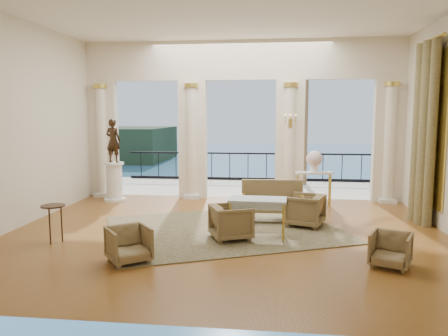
# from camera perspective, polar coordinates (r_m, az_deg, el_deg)

# --- Properties ---
(floor) EXTENTS (9.00, 9.00, 0.00)m
(floor) POSITION_cam_1_polar(r_m,az_deg,el_deg) (9.09, 0.20, -8.55)
(floor) COLOR #52230B
(floor) RESTS_ON ground
(room_walls) EXTENTS (9.00, 9.00, 9.00)m
(room_walls) POSITION_cam_1_polar(r_m,az_deg,el_deg) (7.66, -0.75, 10.31)
(room_walls) COLOR beige
(room_walls) RESTS_ON ground
(arcade) EXTENTS (9.00, 0.56, 4.50)m
(arcade) POSITION_cam_1_polar(r_m,az_deg,el_deg) (12.56, 2.20, 7.68)
(arcade) COLOR #F4E3C9
(arcade) RESTS_ON ground
(terrace) EXTENTS (10.00, 3.60, 0.10)m
(terrace) POSITION_cam_1_polar(r_m,az_deg,el_deg) (14.74, 2.75, -2.70)
(terrace) COLOR #BFB6A0
(terrace) RESTS_ON ground
(balustrade) EXTENTS (9.00, 0.06, 1.03)m
(balustrade) POSITION_cam_1_polar(r_m,az_deg,el_deg) (16.25, 3.15, -0.16)
(balustrade) COLOR black
(balustrade) RESTS_ON terrace
(palm_tree) EXTENTS (2.00, 2.00, 4.50)m
(palm_tree) POSITION_cam_1_polar(r_m,az_deg,el_deg) (15.42, 10.69, 13.06)
(palm_tree) COLOR #4C3823
(palm_tree) RESTS_ON terrace
(headland) EXTENTS (22.00, 18.00, 6.00)m
(headland) POSITION_cam_1_polar(r_m,az_deg,el_deg) (84.75, -14.79, 3.12)
(headland) COLOR black
(headland) RESTS_ON sea
(sea) EXTENTS (160.00, 160.00, 0.00)m
(sea) POSITION_cam_1_polar(r_m,az_deg,el_deg) (69.22, 5.83, -0.01)
(sea) COLOR #1F5B80
(sea) RESTS_ON ground
(curtain) EXTENTS (0.33, 1.40, 4.09)m
(curtain) POSITION_cam_1_polar(r_m,az_deg,el_deg) (10.72, 24.65, 4.14)
(curtain) COLOR brown
(curtain) RESTS_ON ground
(window_frame) EXTENTS (0.04, 1.60, 3.40)m
(window_frame) POSITION_cam_1_polar(r_m,az_deg,el_deg) (10.78, 25.61, 4.54)
(window_frame) COLOR gold
(window_frame) RESTS_ON room_walls
(wall_sconce) EXTENTS (0.30, 0.11, 0.33)m
(wall_sconce) POSITION_cam_1_polar(r_m,az_deg,el_deg) (12.21, 8.67, 5.95)
(wall_sconce) COLOR gold
(wall_sconce) RESTS_ON arcade
(rug) EXTENTS (5.76, 5.22, 0.02)m
(rug) POSITION_cam_1_polar(r_m,az_deg,el_deg) (9.37, -0.04, -8.00)
(rug) COLOR #2F311B
(rug) RESTS_ON ground
(armchair_a) EXTENTS (0.88, 0.87, 0.66)m
(armchair_a) POSITION_cam_1_polar(r_m,az_deg,el_deg) (7.49, -12.35, -9.49)
(armchair_a) COLOR #4F3B26
(armchair_a) RESTS_ON ground
(armchair_b) EXTENTS (0.77, 0.75, 0.62)m
(armchair_b) POSITION_cam_1_polar(r_m,az_deg,el_deg) (7.60, 20.93, -9.73)
(armchair_b) COLOR #4F3B26
(armchair_b) RESTS_ON ground
(armchair_c) EXTENTS (0.92, 0.95, 0.78)m
(armchair_c) POSITION_cam_1_polar(r_m,az_deg,el_deg) (9.75, 10.51, -5.24)
(armchair_c) COLOR #4F3B26
(armchair_c) RESTS_ON ground
(armchair_d) EXTENTS (0.92, 0.94, 0.76)m
(armchair_d) POSITION_cam_1_polar(r_m,az_deg,el_deg) (8.60, 0.94, -6.84)
(armchair_d) COLOR #4F3B26
(armchair_d) RESTS_ON ground
(settee) EXTENTS (1.43, 0.66, 0.93)m
(settee) POSITION_cam_1_polar(r_m,az_deg,el_deg) (10.09, 6.31, -4.32)
(settee) COLOR #4F3B26
(settee) RESTS_ON ground
(game_table) EXTENTS (1.15, 0.65, 0.78)m
(game_table) POSITION_cam_1_polar(r_m,az_deg,el_deg) (8.72, 4.40, -4.52)
(game_table) COLOR #9DB9C6
(game_table) RESTS_ON ground
(pedestal) EXTENTS (0.60, 0.60, 1.10)m
(pedestal) POSITION_cam_1_polar(r_m,az_deg,el_deg) (12.68, -14.12, -1.85)
(pedestal) COLOR silver
(pedestal) RESTS_ON ground
(statue) EXTENTS (0.50, 0.38, 1.22)m
(statue) POSITION_cam_1_polar(r_m,az_deg,el_deg) (12.56, -14.29, 3.48)
(statue) COLOR black
(statue) RESTS_ON pedestal
(console_table) EXTENTS (1.02, 0.58, 0.91)m
(console_table) POSITION_cam_1_polar(r_m,az_deg,el_deg) (11.91, 11.64, -1.23)
(console_table) COLOR silver
(console_table) RESTS_ON ground
(urn) EXTENTS (0.42, 0.42, 0.56)m
(urn) POSITION_cam_1_polar(r_m,az_deg,el_deg) (11.85, 11.70, 1.05)
(urn) COLOR white
(urn) RESTS_ON console_table
(side_table) EXTENTS (0.45, 0.45, 0.73)m
(side_table) POSITION_cam_1_polar(r_m,az_deg,el_deg) (8.94, -21.43, -5.18)
(side_table) COLOR black
(side_table) RESTS_ON ground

